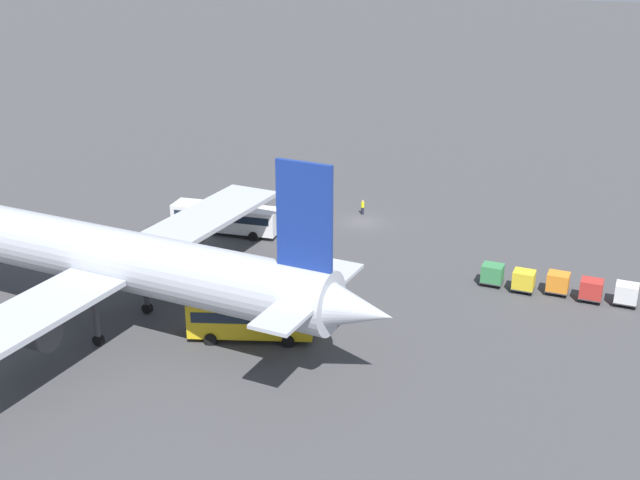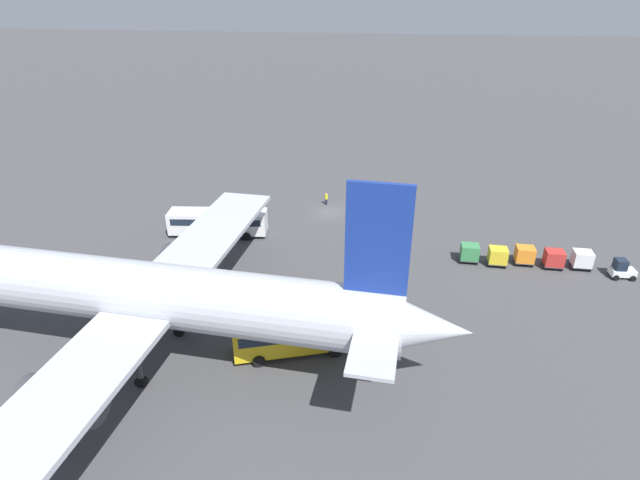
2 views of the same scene
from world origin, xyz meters
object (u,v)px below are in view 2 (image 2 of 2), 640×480
object	(u,v)px
airplane	(133,293)
cargo_cart_green	(470,252)
shuttle_bus_far	(295,331)
cargo_cart_red	(554,258)
cargo_cart_white	(582,259)
worker_person	(326,199)
shuttle_bus_near	(218,221)
baggage_tug	(622,269)
cargo_cart_orange	(525,255)
cargo_cart_yellow	(498,256)

from	to	relation	value
airplane	cargo_cart_green	distance (m)	34.96
shuttle_bus_far	cargo_cart_red	xyz separation A→B (m)	(-24.50, -18.05, -0.79)
cargo_cart_red	cargo_cart_white	bearing A→B (deg)	-173.35
airplane	cargo_cart_white	size ratio (longest dim) A/B	24.76
cargo_cart_red	cargo_cart_green	world-z (taller)	same
shuttle_bus_far	cargo_cart_green	size ratio (longest dim) A/B	5.03
airplane	cargo_cart_green	world-z (taller)	airplane
worker_person	cargo_cart_white	xyz separation A→B (m)	(-29.71, 13.06, 0.32)
shuttle_bus_near	baggage_tug	xyz separation A→B (m)	(-44.79, 2.81, -0.90)
cargo_cart_orange	cargo_cart_white	bearing A→B (deg)	-179.88
baggage_tug	cargo_cart_yellow	size ratio (longest dim) A/B	1.22
shuttle_bus_far	cargo_cart_yellow	bearing A→B (deg)	-157.13
cargo_cart_yellow	baggage_tug	bearing A→B (deg)	177.76
baggage_tug	cargo_cart_orange	size ratio (longest dim) A/B	1.22
cargo_cart_red	cargo_cart_orange	bearing A→B (deg)	-6.42
shuttle_bus_far	cargo_cart_green	bearing A→B (deg)	-151.74
shuttle_bus_far	baggage_tug	distance (m)	35.44
shuttle_bus_near	cargo_cart_white	size ratio (longest dim) A/B	5.84
shuttle_bus_near	cargo_cart_green	distance (m)	29.58
baggage_tug	cargo_cart_yellow	xyz separation A→B (m)	(12.36, -0.48, 0.25)
worker_person	cargo_cart_green	bearing A→B (deg)	143.10
worker_person	cargo_cart_orange	xyz separation A→B (m)	(-23.86, 13.07, 0.32)
shuttle_bus_far	cargo_cart_yellow	world-z (taller)	shuttle_bus_far
worker_person	cargo_cart_yellow	xyz separation A→B (m)	(-20.93, 13.82, 0.32)
cargo_cart_white	cargo_cart_yellow	size ratio (longest dim) A/B	1.00
shuttle_bus_near	cargo_cart_white	bearing A→B (deg)	169.97
worker_person	cargo_cart_yellow	bearing A→B (deg)	146.55
airplane	cargo_cart_white	world-z (taller)	airplane
shuttle_bus_near	cargo_cart_green	world-z (taller)	shuttle_bus_near
worker_person	cargo_cart_orange	size ratio (longest dim) A/B	0.84
cargo_cart_red	baggage_tug	bearing A→B (deg)	172.08
cargo_cart_red	cargo_cart_orange	world-z (taller)	same
airplane	cargo_cart_orange	world-z (taller)	airplane
cargo_cart_red	shuttle_bus_near	bearing A→B (deg)	-2.84
cargo_cart_white	cargo_cart_red	size ratio (longest dim) A/B	1.00
cargo_cart_white	baggage_tug	bearing A→B (deg)	160.77
shuttle_bus_near	worker_person	world-z (taller)	shuttle_bus_near
airplane	shuttle_bus_far	size ratio (longest dim) A/B	4.93
shuttle_bus_far	cargo_cart_orange	bearing A→B (deg)	-160.10
shuttle_bus_far	worker_person	world-z (taller)	shuttle_bus_far
shuttle_bus_far	cargo_cart_orange	xyz separation A→B (m)	(-21.57, -18.38, -0.79)
cargo_cart_green	cargo_cart_yellow	bearing A→B (deg)	173.94
cargo_cart_yellow	cargo_cart_green	distance (m)	2.95
airplane	cargo_cart_red	xyz separation A→B (m)	(-36.49, -20.85, -5.02)
airplane	worker_person	bearing A→B (deg)	-103.45
shuttle_bus_far	cargo_cart_white	distance (m)	33.03
cargo_cart_orange	cargo_cart_green	world-z (taller)	same
shuttle_bus_far	cargo_cart_green	world-z (taller)	shuttle_bus_far
shuttle_bus_far	baggage_tug	world-z (taller)	shuttle_bus_far
cargo_cart_orange	cargo_cart_yellow	xyz separation A→B (m)	(2.93, 0.75, 0.00)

